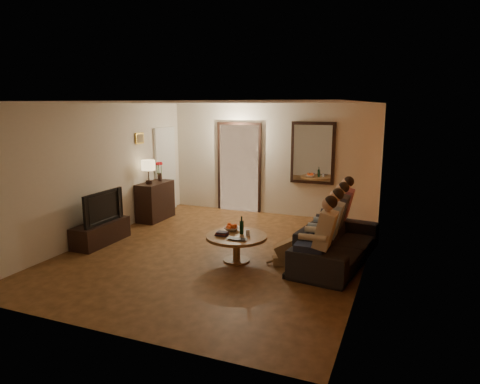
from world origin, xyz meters
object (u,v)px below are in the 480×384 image
at_px(wine_bottle, 242,225).
at_px(laptop, 236,240).
at_px(person_d, 340,214).
at_px(sofa, 337,243).
at_px(person_a, 321,242).
at_px(person_b, 328,231).
at_px(coffee_table, 237,248).
at_px(person_c, 335,222).
at_px(tv, 99,207).
at_px(dog, 289,248).
at_px(tv_stand, 101,233).
at_px(table_lamp, 149,172).
at_px(dresser, 155,201).
at_px(bowl, 232,229).

relative_size(wine_bottle, laptop, 0.94).
bearing_deg(person_d, sofa, -83.66).
xyz_separation_m(person_a, wine_bottle, (-1.40, 0.41, 0.01)).
bearing_deg(person_b, coffee_table, -168.71).
distance_m(person_c, laptop, 1.79).
distance_m(person_c, person_d, 0.60).
height_order(tv, dog, tv).
distance_m(person_d, coffee_table, 2.12).
bearing_deg(tv_stand, table_lamp, 90.00).
distance_m(table_lamp, laptop, 3.45).
relative_size(table_lamp, person_d, 0.45).
distance_m(person_a, coffee_table, 1.53).
bearing_deg(coffee_table, dresser, 146.73).
relative_size(person_c, wine_bottle, 3.87).
distance_m(tv, sofa, 4.35).
bearing_deg(sofa, coffee_table, 118.26).
bearing_deg(table_lamp, sofa, -12.92).
distance_m(wine_bottle, laptop, 0.41).
xyz_separation_m(person_b, person_c, (0.00, 0.60, 0.00)).
bearing_deg(person_b, wine_bottle, -172.28).
relative_size(person_d, bowl, 4.63).
xyz_separation_m(tv, wine_bottle, (2.78, 0.18, -0.10)).
bearing_deg(bowl, person_c, 22.31).
height_order(dresser, person_c, person_c).
height_order(table_lamp, person_d, table_lamp).
height_order(person_c, bowl, person_c).
distance_m(dresser, coffee_table, 3.28).
relative_size(person_a, coffee_table, 1.18).
bearing_deg(dog, person_d, 44.12).
distance_m(sofa, laptop, 1.70).
bearing_deg(dresser, wine_bottle, -31.32).
xyz_separation_m(tv_stand, person_b, (4.19, 0.37, 0.40)).
bearing_deg(sofa, dog, 128.33).
bearing_deg(person_c, laptop, -139.16).
relative_size(dog, laptop, 1.70).
bearing_deg(wine_bottle, person_a, -16.27).
distance_m(table_lamp, tv_stand, 1.89).
distance_m(bowl, laptop, 0.57).
bearing_deg(person_a, person_b, 90.00).
bearing_deg(person_b, tv_stand, -175.01).
height_order(sofa, dog, sofa).
xyz_separation_m(person_c, bowl, (-1.63, -0.67, -0.12)).
relative_size(table_lamp, person_c, 0.45).
bearing_deg(wine_bottle, coffee_table, -116.57).
relative_size(table_lamp, laptop, 1.64).
xyz_separation_m(tv, coffee_table, (2.73, 0.08, -0.48)).
relative_size(tv_stand, person_b, 1.01).
bearing_deg(tv_stand, person_d, 20.50).
height_order(dresser, table_lamp, table_lamp).
bearing_deg(person_d, tv_stand, -159.50).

